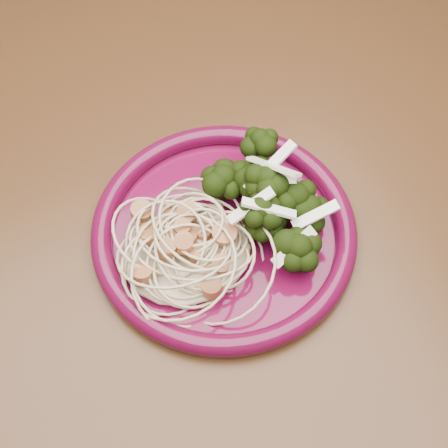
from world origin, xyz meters
name	(u,v)px	position (x,y,z in m)	size (l,w,h in m)	color
dining_table	(177,278)	(0.00, 0.00, 0.65)	(1.20, 0.80, 0.75)	#472814
dinner_plate	(224,230)	(0.04, -0.03, 0.76)	(0.29, 0.29, 0.02)	#530728
spaghetti_pile	(187,249)	(0.00, -0.04, 0.77)	(0.12, 0.10, 0.03)	#C8B28A
scallop_cluster	(185,230)	(0.00, -0.04, 0.80)	(0.11, 0.11, 0.04)	#A5673C
broccoli_pile	(268,190)	(0.09, -0.02, 0.78)	(0.09, 0.14, 0.05)	black
onion_garnish	(270,170)	(0.09, -0.02, 0.81)	(0.06, 0.09, 0.05)	silver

